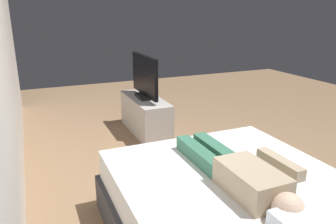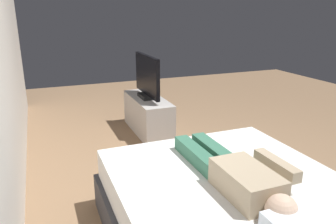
{
  "view_description": "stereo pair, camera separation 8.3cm",
  "coord_description": "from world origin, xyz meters",
  "px_view_note": "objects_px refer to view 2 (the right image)",
  "views": [
    {
      "loc": [
        -2.62,
        1.54,
        1.67
      ],
      "look_at": [
        0.27,
        0.29,
        0.69
      ],
      "focal_mm": 35.12,
      "sensor_mm": 36.0,
      "label": 1
    },
    {
      "loc": [
        -2.65,
        1.46,
        1.67
      ],
      "look_at": [
        0.27,
        0.29,
        0.69
      ],
      "focal_mm": 35.12,
      "sensor_mm": 36.0,
      "label": 2
    }
  ],
  "objects_px": {
    "bed": "(237,222)",
    "remote": "(270,164)",
    "person": "(237,174)",
    "tv_stand": "(148,115)",
    "tv": "(147,78)"
  },
  "relations": [
    {
      "from": "bed",
      "to": "tv_stand",
      "type": "relative_size",
      "value": 1.8
    },
    {
      "from": "tv_stand",
      "to": "tv",
      "type": "relative_size",
      "value": 1.25
    },
    {
      "from": "tv_stand",
      "to": "person",
      "type": "bearing_deg",
      "value": 175.21
    },
    {
      "from": "bed",
      "to": "remote",
      "type": "xyz_separation_m",
      "value": [
        0.18,
        -0.4,
        0.29
      ]
    },
    {
      "from": "bed",
      "to": "tv",
      "type": "relative_size",
      "value": 2.25
    },
    {
      "from": "remote",
      "to": "tv",
      "type": "relative_size",
      "value": 0.17
    },
    {
      "from": "person",
      "to": "remote",
      "type": "bearing_deg",
      "value": -69.53
    },
    {
      "from": "tv_stand",
      "to": "remote",
      "type": "bearing_deg",
      "value": -175.39
    },
    {
      "from": "bed",
      "to": "remote",
      "type": "bearing_deg",
      "value": -65.72
    },
    {
      "from": "remote",
      "to": "tv",
      "type": "bearing_deg",
      "value": 4.61
    },
    {
      "from": "tv",
      "to": "tv_stand",
      "type": "bearing_deg",
      "value": 3.58
    },
    {
      "from": "person",
      "to": "remote",
      "type": "xyz_separation_m",
      "value": [
        0.15,
        -0.4,
        -0.07
      ]
    },
    {
      "from": "bed",
      "to": "tv",
      "type": "distance_m",
      "value": 2.63
    },
    {
      "from": "bed",
      "to": "remote",
      "type": "distance_m",
      "value": 0.52
    },
    {
      "from": "tv_stand",
      "to": "tv",
      "type": "xyz_separation_m",
      "value": [
        -0.0,
        -0.0,
        0.53
      ]
    }
  ]
}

